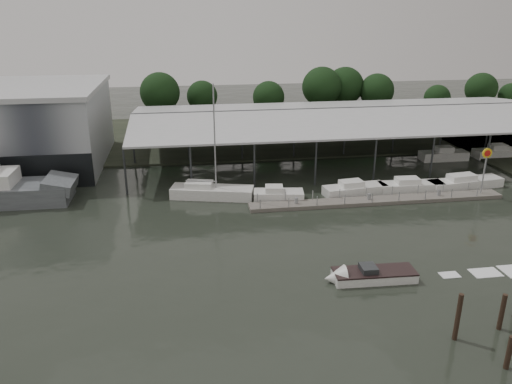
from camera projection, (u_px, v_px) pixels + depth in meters
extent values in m
plane|color=#242A22|center=(254.00, 254.00, 42.55)|extent=(200.00, 200.00, 0.00)
cube|color=#353B2C|center=(217.00, 136.00, 81.47)|extent=(140.00, 30.00, 0.30)
cube|color=#A2A8AD|center=(7.00, 129.00, 64.73)|extent=(24.00, 20.00, 10.00)
cube|color=silver|center=(0.00, 88.00, 62.93)|extent=(24.50, 20.50, 0.60)
cube|color=#313436|center=(346.00, 108.00, 68.54)|extent=(58.00, 0.40, 0.30)
cylinder|color=#313436|center=(125.00, 171.00, 55.23)|extent=(0.24, 0.24, 5.50)
cylinder|color=#313436|center=(139.00, 126.00, 76.56)|extent=(0.24, 0.24, 5.50)
cylinder|color=#313436|center=(488.00, 114.00, 84.65)|extent=(0.24, 0.24, 5.50)
cube|color=slate|center=(378.00, 201.00, 53.85)|extent=(28.00, 2.00, 0.40)
cylinder|color=#929497|center=(260.00, 205.00, 50.99)|extent=(0.10, 0.10, 1.20)
cylinder|color=#929497|center=(485.00, 187.00, 56.29)|extent=(0.10, 0.10, 1.20)
cube|color=#929497|center=(369.00, 197.00, 53.53)|extent=(0.30, 0.30, 0.70)
cylinder|color=#929497|center=(484.00, 175.00, 54.72)|extent=(0.16, 0.16, 5.00)
cylinder|color=yellow|center=(487.00, 153.00, 53.86)|extent=(1.10, 0.12, 1.10)
cylinder|color=red|center=(488.00, 153.00, 53.79)|extent=(0.70, 0.05, 0.70)
cube|color=slate|center=(60.00, 184.00, 53.85)|extent=(3.24, 4.78, 1.80)
cube|color=white|center=(212.00, 193.00, 55.12)|extent=(9.39, 4.71, 1.40)
cube|color=white|center=(199.00, 185.00, 54.94)|extent=(3.24, 2.44, 0.80)
cylinder|color=#929497|center=(215.00, 139.00, 52.93)|extent=(0.16, 0.16, 11.57)
cylinder|color=#929497|center=(201.00, 181.00, 54.74)|extent=(3.42, 0.97, 0.12)
cube|color=white|center=(374.00, 276.00, 38.42)|extent=(6.41, 2.22, 0.90)
cone|color=white|center=(335.00, 278.00, 38.09)|extent=(1.67, 2.05, 2.00)
cube|color=black|center=(374.00, 271.00, 38.29)|extent=(6.42, 2.28, 0.12)
cube|color=#313436|center=(368.00, 269.00, 38.14)|extent=(1.25, 1.44, 0.50)
cube|color=white|center=(450.00, 275.00, 39.20)|extent=(2.30, 1.50, 0.04)
cube|color=white|center=(486.00, 273.00, 39.52)|extent=(3.10, 2.00, 0.04)
cube|color=white|center=(278.00, 196.00, 54.35)|extent=(5.65, 2.94, 1.10)
cube|color=white|center=(274.00, 189.00, 54.00)|extent=(2.10, 1.86, 0.70)
cube|color=white|center=(355.00, 190.00, 56.04)|extent=(7.42, 3.08, 1.10)
cube|color=white|center=(351.00, 184.00, 55.69)|extent=(2.70, 1.91, 0.70)
cube|color=white|center=(411.00, 187.00, 56.98)|extent=(7.46, 2.49, 1.10)
cube|color=white|center=(407.00, 181.00, 56.63)|extent=(2.64, 1.71, 0.70)
cube|color=white|center=(465.00, 184.00, 58.12)|extent=(9.32, 3.34, 1.10)
cube|color=white|center=(462.00, 177.00, 57.77)|extent=(3.37, 2.00, 0.70)
cylinder|color=#35241A|center=(501.00, 316.00, 32.29)|extent=(0.32, 0.32, 3.20)
cylinder|color=#35241A|center=(508.00, 357.00, 28.82)|extent=(0.32, 0.32, 2.78)
cylinder|color=#35241A|center=(457.00, 321.00, 31.17)|extent=(0.32, 0.32, 3.89)
cylinder|color=#311E16|center=(162.00, 117.00, 84.23)|extent=(0.50, 0.50, 4.70)
sphere|color=#173315|center=(160.00, 92.00, 82.77)|extent=(6.58, 6.58, 6.58)
cylinder|color=#311E16|center=(203.00, 116.00, 87.97)|extent=(0.50, 0.50, 3.81)
sphere|color=#173315|center=(202.00, 96.00, 86.78)|extent=(5.33, 5.33, 5.33)
cylinder|color=#311E16|center=(268.00, 117.00, 86.37)|extent=(0.50, 0.50, 3.88)
sphere|color=#173315|center=(269.00, 97.00, 85.16)|extent=(5.43, 5.43, 5.43)
cylinder|color=#311E16|center=(321.00, 112.00, 88.42)|extent=(0.50, 0.50, 4.89)
sphere|color=#173315|center=(322.00, 87.00, 86.89)|extent=(6.85, 6.85, 6.85)
cylinder|color=#311E16|center=(343.00, 110.00, 90.45)|extent=(0.50, 0.50, 4.77)
sphere|color=#173315|center=(345.00, 86.00, 88.97)|extent=(6.67, 6.67, 6.67)
cylinder|color=#311E16|center=(375.00, 112.00, 89.42)|extent=(0.50, 0.50, 4.29)
sphere|color=#173315|center=(377.00, 91.00, 88.08)|extent=(6.01, 6.01, 6.01)
cylinder|color=#311E16|center=(435.00, 114.00, 90.29)|extent=(0.50, 0.50, 3.30)
sphere|color=#173315|center=(437.00, 98.00, 89.26)|extent=(4.62, 4.62, 4.62)
cylinder|color=#311E16|center=(478.00, 109.00, 93.00)|extent=(0.50, 0.50, 4.13)
sphere|color=#173315|center=(481.00, 89.00, 91.71)|extent=(5.78, 5.78, 5.78)
cylinder|color=#311E16|center=(508.00, 111.00, 93.48)|extent=(0.50, 0.50, 3.21)
sphere|color=#173315|center=(511.00, 95.00, 92.48)|extent=(4.50, 4.50, 4.50)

